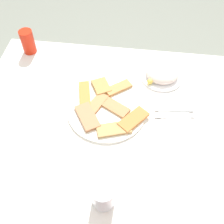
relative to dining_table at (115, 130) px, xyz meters
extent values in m
plane|color=gray|center=(0.00, 0.00, -0.66)|extent=(6.00, 6.00, 0.00)
cube|color=white|center=(0.00, 0.00, 0.06)|extent=(1.24, 0.93, 0.02)
cylinder|color=#465159|center=(-0.56, -0.41, -0.31)|extent=(0.04, 0.04, 0.70)
cylinder|color=#465159|center=(0.56, -0.41, -0.31)|extent=(0.04, 0.04, 0.70)
cylinder|color=white|center=(0.04, -0.05, 0.08)|extent=(0.34, 0.34, 0.01)
cube|color=#B57D4E|center=(0.01, -0.05, 0.09)|extent=(0.13, 0.11, 0.01)
cube|color=#C97F4F|center=(0.09, -0.06, 0.09)|extent=(0.10, 0.13, 0.01)
cube|color=tan|center=(0.00, 0.06, 0.09)|extent=(0.15, 0.10, 0.01)
cube|color=#B67951|center=(0.12, 0.01, 0.09)|extent=(0.13, 0.15, 0.01)
cube|color=#C97F39|center=(0.15, -0.11, 0.09)|extent=(0.08, 0.15, 0.01)
cube|color=#B18747|center=(0.08, -0.17, 0.09)|extent=(0.10, 0.11, 0.02)
cube|color=#C87739|center=(-0.07, 0.00, 0.09)|extent=(0.13, 0.14, 0.02)
cube|color=#C6864B|center=(0.01, -0.17, 0.09)|extent=(0.13, 0.11, 0.01)
cylinder|color=white|center=(-0.19, -0.28, 0.07)|extent=(0.20, 0.20, 0.01)
ellipsoid|color=white|center=(-0.19, -0.28, 0.10)|extent=(0.17, 0.16, 0.06)
sphere|color=#F7D652|center=(-0.13, -0.22, 0.09)|extent=(0.03, 0.03, 0.03)
cylinder|color=red|center=(0.49, -0.38, 0.13)|extent=(0.08, 0.08, 0.12)
cylinder|color=silver|center=(0.00, 0.34, 0.12)|extent=(0.08, 0.08, 0.10)
cube|color=white|center=(-0.24, -0.07, 0.07)|extent=(0.16, 0.16, 0.00)
cube|color=silver|center=(-0.24, -0.09, 0.08)|extent=(0.16, 0.03, 0.00)
cube|color=silver|center=(-0.24, -0.05, 0.08)|extent=(0.17, 0.04, 0.00)
camera|label=1|loc=(-0.07, 0.67, 1.01)|focal=44.20mm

